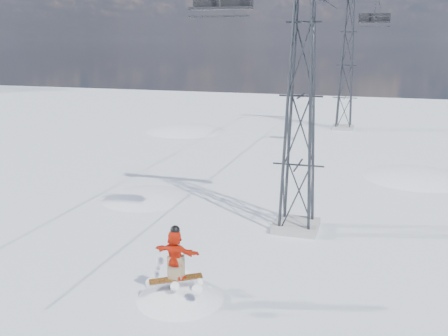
{
  "coord_description": "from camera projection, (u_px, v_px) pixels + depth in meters",
  "views": [
    {
      "loc": [
        3.74,
        -11.35,
        7.61
      ],
      "look_at": [
        -1.3,
        4.75,
        3.26
      ],
      "focal_mm": 40.0,
      "sensor_mm": 36.0,
      "label": 1
    }
  ],
  "objects": [
    {
      "name": "snow_terrain",
      "position": [
        246.0,
        279.0,
        36.87
      ],
      "size": [
        39.0,
        37.0,
        22.0
      ],
      "color": "white",
      "rests_on": "ground"
    },
    {
      "name": "lift_chair_near",
      "position": [
        221.0,
        1.0,
        16.08
      ],
      "size": [
        2.06,
        0.59,
        2.55
      ],
      "color": "black",
      "rests_on": "ground"
    },
    {
      "name": "lift_tower_near",
      "position": [
        301.0,
        97.0,
        19.27
      ],
      "size": [
        5.2,
        1.8,
        11.43
      ],
      "color": "#999999",
      "rests_on": "ground"
    },
    {
      "name": "ground",
      "position": [
        217.0,
        330.0,
        13.47
      ],
      "size": [
        120.0,
        120.0,
        0.0
      ],
      "primitive_type": "plane",
      "color": "white",
      "rests_on": "ground"
    },
    {
      "name": "lift_tower_far",
      "position": [
        347.0,
        66.0,
        42.37
      ],
      "size": [
        5.2,
        1.8,
        11.43
      ],
      "color": "#999999",
      "rests_on": "ground"
    },
    {
      "name": "lift_chair_mid",
      "position": [
        374.0,
        19.0,
        31.67
      ],
      "size": [
        1.97,
        0.57,
        2.44
      ],
      "color": "black",
      "rests_on": "ground"
    }
  ]
}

